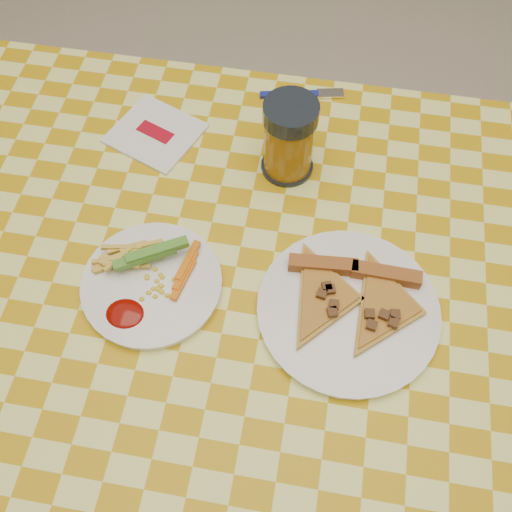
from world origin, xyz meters
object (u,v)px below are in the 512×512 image
object	(u,v)px
plate_right	(348,311)
drink_glass	(289,139)
plate_left	(152,285)
table	(266,315)

from	to	relation	value
plate_right	drink_glass	bearing A→B (deg)	116.51
plate_left	drink_glass	size ratio (longest dim) A/B	1.44
table	plate_left	size ratio (longest dim) A/B	6.54
drink_glass	plate_left	bearing A→B (deg)	-122.49
plate_left	plate_right	xyz separation A→B (m)	(0.28, 0.01, 0.00)
plate_right	plate_left	bearing A→B (deg)	-178.56
plate_left	table	bearing A→B (deg)	5.87
plate_left	drink_glass	distance (m)	0.30
drink_glass	table	bearing A→B (deg)	-88.76
table	plate_right	distance (m)	0.14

